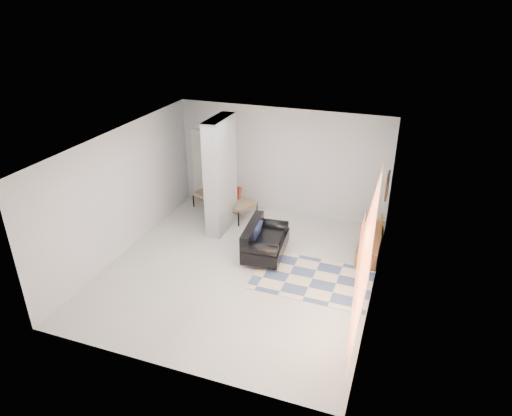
% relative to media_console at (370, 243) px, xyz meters
% --- Properties ---
extents(floor, '(6.00, 6.00, 0.00)m').
position_rel_media_console_xyz_m(floor, '(-2.52, -1.70, -0.21)').
color(floor, beige).
rests_on(floor, ground).
extents(ceiling, '(6.00, 6.00, 0.00)m').
position_rel_media_console_xyz_m(ceiling, '(-2.52, -1.70, 2.59)').
color(ceiling, white).
rests_on(ceiling, wall_back).
extents(wall_back, '(6.00, 0.00, 6.00)m').
position_rel_media_console_xyz_m(wall_back, '(-2.52, 1.30, 1.19)').
color(wall_back, silver).
rests_on(wall_back, ground).
extents(wall_front, '(6.00, 0.00, 6.00)m').
position_rel_media_console_xyz_m(wall_front, '(-2.52, -4.70, 1.19)').
color(wall_front, silver).
rests_on(wall_front, ground).
extents(wall_left, '(0.00, 6.00, 6.00)m').
position_rel_media_console_xyz_m(wall_left, '(-5.27, -1.70, 1.19)').
color(wall_left, silver).
rests_on(wall_left, ground).
extents(wall_right, '(0.00, 6.00, 6.00)m').
position_rel_media_console_xyz_m(wall_right, '(0.23, -1.70, 1.19)').
color(wall_right, silver).
rests_on(wall_right, ground).
extents(partition_column, '(0.35, 1.20, 2.80)m').
position_rel_media_console_xyz_m(partition_column, '(-3.62, -0.10, 1.19)').
color(partition_column, '#ADB1B4').
rests_on(partition_column, floor).
extents(hallway_door, '(0.85, 0.06, 2.04)m').
position_rel_media_console_xyz_m(hallway_door, '(-4.62, 1.26, 0.81)').
color(hallway_door, white).
rests_on(hallway_door, floor).
extents(curtain, '(0.00, 2.55, 2.55)m').
position_rel_media_console_xyz_m(curtain, '(0.15, -2.85, 1.24)').
color(curtain, orange).
rests_on(curtain, wall_right).
extents(wall_art, '(0.04, 0.45, 0.55)m').
position_rel_media_console_xyz_m(wall_art, '(0.20, -0.00, 1.44)').
color(wall_art, '#3B2410').
rests_on(wall_art, wall_right).
extents(media_console, '(0.45, 1.70, 0.80)m').
position_rel_media_console_xyz_m(media_console, '(0.00, 0.00, 0.00)').
color(media_console, brown).
rests_on(media_console, floor).
extents(loveseat, '(0.94, 1.47, 0.76)m').
position_rel_media_console_xyz_m(loveseat, '(-2.24, -0.99, 0.16)').
color(loveseat, silver).
rests_on(loveseat, floor).
extents(daybed, '(1.87, 1.32, 0.77)m').
position_rel_media_console_xyz_m(daybed, '(-3.94, 0.78, 0.21)').
color(daybed, black).
rests_on(daybed, floor).
extents(area_rug, '(2.42, 1.64, 0.01)m').
position_rel_media_console_xyz_m(area_rug, '(-0.97, -1.54, -0.20)').
color(area_rug, beige).
rests_on(area_rug, floor).
extents(cylinder_lamp, '(0.10, 0.10, 0.55)m').
position_rel_media_console_xyz_m(cylinder_lamp, '(-0.02, -0.62, 0.47)').
color(cylinder_lamp, beige).
rests_on(cylinder_lamp, media_console).
extents(bronze_figurine, '(0.12, 0.12, 0.23)m').
position_rel_media_console_xyz_m(bronze_figurine, '(-0.05, 0.35, 0.31)').
color(bronze_figurine, black).
rests_on(bronze_figurine, media_console).
extents(vase, '(0.20, 0.20, 0.19)m').
position_rel_media_console_xyz_m(vase, '(-0.05, -0.05, 0.29)').
color(vase, silver).
rests_on(vase, media_console).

